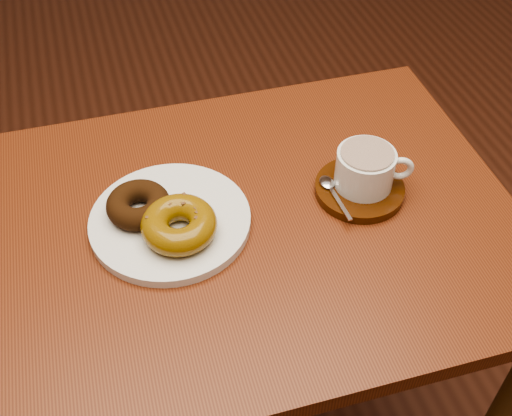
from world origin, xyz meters
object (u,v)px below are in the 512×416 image
object	(u,v)px
cafe_table	(245,271)
coffee_cup	(366,168)
saucer	(359,189)
donut_plate	(170,221)

from	to	relation	value
cafe_table	coffee_cup	xyz separation A→B (m)	(0.21, 0.01, 0.18)
cafe_table	saucer	size ratio (longest dim) A/B	6.05
cafe_table	coffee_cup	distance (m)	0.28
saucer	cafe_table	bearing A→B (deg)	-178.88
cafe_table	saucer	world-z (taller)	saucer
cafe_table	donut_plate	distance (m)	0.18
cafe_table	coffee_cup	size ratio (longest dim) A/B	7.20
saucer	coffee_cup	xyz separation A→B (m)	(0.01, 0.00, 0.04)
saucer	coffee_cup	bearing A→B (deg)	23.09
coffee_cup	saucer	bearing A→B (deg)	-137.90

